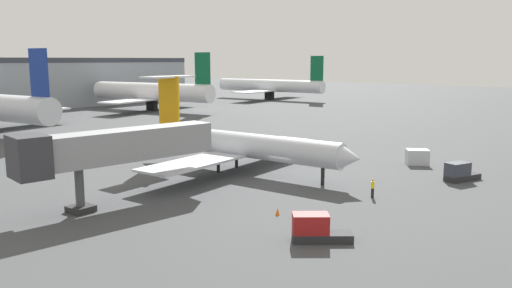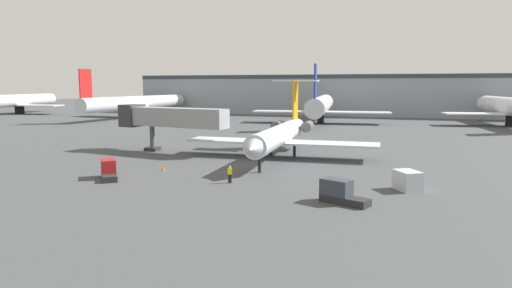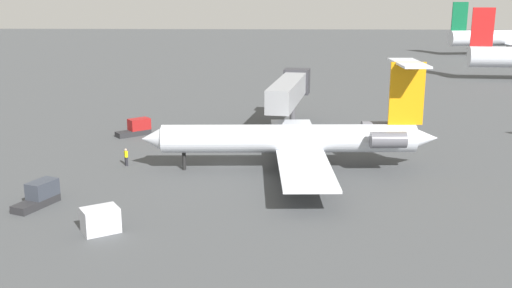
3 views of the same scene
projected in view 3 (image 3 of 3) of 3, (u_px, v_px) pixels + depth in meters
name	position (u px, v px, depth m)	size (l,w,h in m)	color
ground_plane	(229.00, 168.00, 57.77)	(400.00, 400.00, 0.10)	#424447
regional_jet	(299.00, 138.00, 56.44)	(25.24, 27.81, 10.13)	silver
jet_bridge	(290.00, 90.00, 72.03)	(17.30, 5.71, 6.57)	gray
ground_crew_marshaller	(126.00, 157.00, 58.22)	(0.48, 0.42, 1.69)	black
baggage_tug_lead	(137.00, 128.00, 70.38)	(3.58, 4.00, 1.90)	#262628
baggage_tug_trailing	(40.00, 195.00, 47.58)	(4.23, 2.83, 1.90)	#262628
cargo_container_uld	(100.00, 220.00, 42.32)	(2.81, 3.03, 1.77)	silver
traffic_cone_near	(179.00, 140.00, 67.27)	(0.36, 0.36, 0.55)	orange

